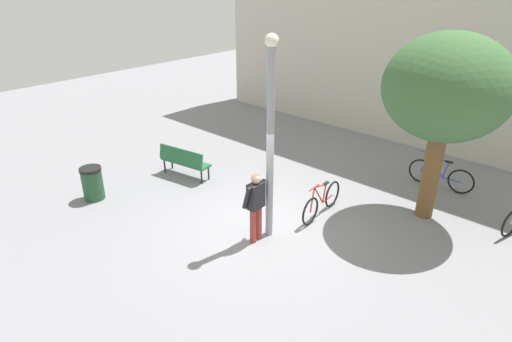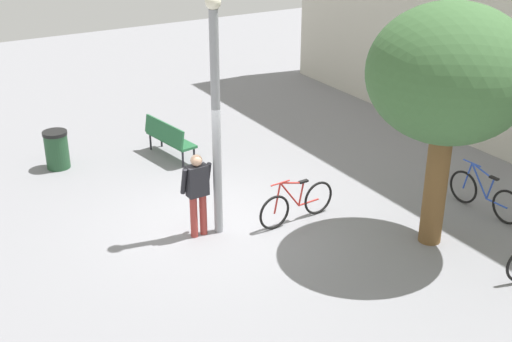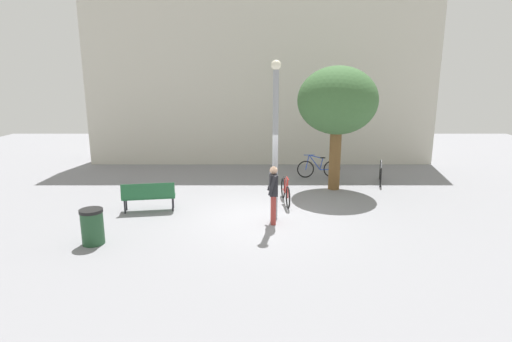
{
  "view_description": "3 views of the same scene",
  "coord_description": "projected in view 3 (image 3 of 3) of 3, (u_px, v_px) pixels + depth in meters",
  "views": [
    {
      "loc": [
        5.79,
        -6.72,
        5.64
      ],
      "look_at": [
        -0.86,
        0.68,
        0.97
      ],
      "focal_mm": 30.36,
      "sensor_mm": 36.0,
      "label": 1
    },
    {
      "loc": [
        10.5,
        -5.33,
        6.42
      ],
      "look_at": [
        -0.54,
        1.18,
        0.65
      ],
      "focal_mm": 47.16,
      "sensor_mm": 36.0,
      "label": 2
    },
    {
      "loc": [
        -0.25,
        -11.5,
        4.1
      ],
      "look_at": [
        -0.3,
        1.05,
        1.16
      ],
      "focal_mm": 28.53,
      "sensor_mm": 36.0,
      "label": 3
    }
  ],
  "objects": [
    {
      "name": "ground_plane",
      "position": [
        266.0,
        217.0,
        12.13
      ],
      "size": [
        36.0,
        36.0,
        0.0
      ],
      "primitive_type": "plane",
      "color": "gray"
    },
    {
      "name": "building_facade",
      "position": [
        263.0,
        73.0,
        19.34
      ],
      "size": [
        16.18,
        2.0,
        8.48
      ],
      "primitive_type": "cube",
      "color": "beige",
      "rests_on": "ground_plane"
    },
    {
      "name": "lamppost",
      "position": [
        277.0,
        135.0,
        11.42
      ],
      "size": [
        0.28,
        0.28,
        4.53
      ],
      "color": "gray",
      "rests_on": "ground_plane"
    },
    {
      "name": "person_by_lamppost",
      "position": [
        275.0,
        191.0,
        11.38
      ],
      "size": [
        0.29,
        0.6,
        1.67
      ],
      "color": "#9E3833",
      "rests_on": "ground_plane"
    },
    {
      "name": "park_bench",
      "position": [
        150.0,
        194.0,
        12.51
      ],
      "size": [
        1.65,
        0.72,
        0.92
      ],
      "color": "#236038",
      "rests_on": "ground_plane"
    },
    {
      "name": "plaza_tree",
      "position": [
        339.0,
        102.0,
        14.42
      ],
      "size": [
        2.84,
        2.84,
        4.47
      ],
      "color": "brown",
      "rests_on": "ground_plane"
    },
    {
      "name": "bicycle_silver",
      "position": [
        382.0,
        173.0,
        15.91
      ],
      "size": [
        0.55,
        1.75,
        0.97
      ],
      "color": "black",
      "rests_on": "ground_plane"
    },
    {
      "name": "bicycle_blue",
      "position": [
        320.0,
        168.0,
        16.77
      ],
      "size": [
        1.81,
        0.14,
        0.97
      ],
      "color": "black",
      "rests_on": "ground_plane"
    },
    {
      "name": "bicycle_red",
      "position": [
        287.0,
        192.0,
        13.37
      ],
      "size": [
        0.19,
        1.81,
        0.97
      ],
      "color": "black",
      "rests_on": "ground_plane"
    },
    {
      "name": "trash_bin",
      "position": [
        94.0,
        226.0,
        10.11
      ],
      "size": [
        0.57,
        0.57,
        0.9
      ],
      "color": "#234C2D",
      "rests_on": "ground_plane"
    }
  ]
}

